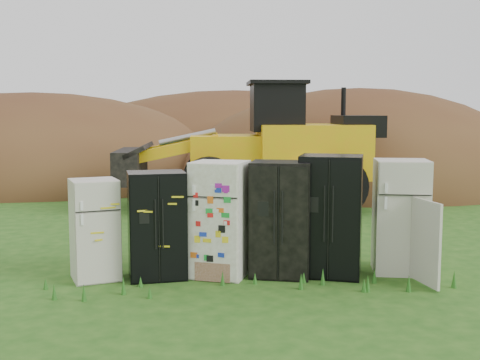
{
  "coord_description": "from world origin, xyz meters",
  "views": [
    {
      "loc": [
        -0.87,
        -9.41,
        2.63
      ],
      "look_at": [
        -0.05,
        2.0,
        1.32
      ],
      "focal_mm": 45.0,
      "sensor_mm": 36.0,
      "label": 1
    }
  ],
  "objects": [
    {
      "name": "fridge_dark_mid",
      "position": [
        0.46,
        -0.02,
        0.92
      ],
      "size": [
        1.09,
        0.97,
        1.84
      ],
      "primitive_type": null,
      "rotation": [
        0.0,
        0.0,
        -0.24
      ],
      "color": "black",
      "rests_on": "ground"
    },
    {
      "name": "fridge_black_right",
      "position": [
        1.26,
        -0.04,
        0.97
      ],
      "size": [
        1.16,
        1.05,
        1.93
      ],
      "primitive_type": null,
      "rotation": [
        0.0,
        0.0,
        -0.3
      ],
      "color": "black",
      "rests_on": "ground"
    },
    {
      "name": "dirt_mound_right",
      "position": [
        4.74,
        11.19,
        0.0
      ],
      "size": [
        12.85,
        9.42,
        6.86
      ],
      "primitive_type": "ellipsoid",
      "color": "#4D2A19",
      "rests_on": "ground"
    },
    {
      "name": "ground",
      "position": [
        0.0,
        0.0,
        0.0
      ],
      "size": [
        120.0,
        120.0,
        0.0
      ],
      "primitive_type": "plane",
      "color": "#204D14",
      "rests_on": "ground"
    },
    {
      "name": "fridge_open_door",
      "position": [
        2.44,
        0.04,
        0.92
      ],
      "size": [
        0.97,
        0.92,
        1.85
      ],
      "primitive_type": null,
      "rotation": [
        0.0,
        0.0,
        -0.19
      ],
      "color": "beige",
      "rests_on": "ground"
    },
    {
      "name": "fridge_sticker",
      "position": [
        -0.51,
        0.02,
        0.92
      ],
      "size": [
        1.03,
        0.99,
        1.84
      ],
      "primitive_type": null,
      "rotation": [
        0.0,
        0.0,
        -0.34
      ],
      "color": "white",
      "rests_on": "ground"
    },
    {
      "name": "fridge_leftmost",
      "position": [
        -2.48,
        -0.04,
        0.79
      ],
      "size": [
        0.88,
        0.86,
        1.58
      ],
      "primitive_type": null,
      "rotation": [
        0.0,
        0.0,
        0.33
      ],
      "color": "beige",
      "rests_on": "ground"
    },
    {
      "name": "wheel_loader",
      "position": [
        0.41,
        6.69,
        1.71
      ],
      "size": [
        7.13,
        2.98,
        3.43
      ],
      "primitive_type": null,
      "rotation": [
        0.0,
        0.0,
        -0.02
      ],
      "color": "orange",
      "rests_on": "ground"
    },
    {
      "name": "fridge_black_side",
      "position": [
        -1.51,
        -0.02,
        0.84
      ],
      "size": [
        0.98,
        0.82,
        1.69
      ],
      "primitive_type": null,
      "rotation": [
        0.0,
        0.0,
        0.16
      ],
      "color": "black",
      "rests_on": "ground"
    },
    {
      "name": "dirt_mound_left",
      "position": [
        -7.03,
        13.83,
        0.0
      ],
      "size": [
        15.37,
        11.53,
        6.68
      ],
      "primitive_type": "ellipsoid",
      "color": "#4D2A19",
      "rests_on": "ground"
    },
    {
      "name": "dirt_mound_back",
      "position": [
        0.81,
        17.33,
        0.0
      ],
      "size": [
        17.9,
        11.93,
        7.12
      ],
      "primitive_type": "ellipsoid",
      "color": "#4D2A19",
      "rests_on": "ground"
    }
  ]
}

